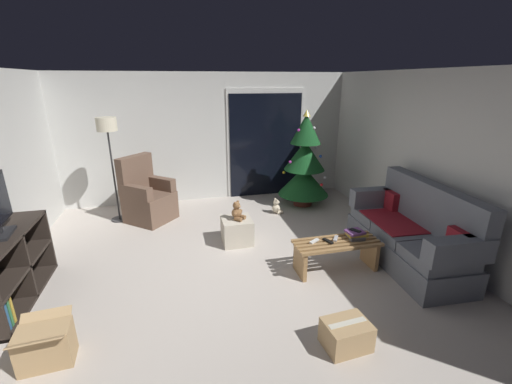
{
  "coord_description": "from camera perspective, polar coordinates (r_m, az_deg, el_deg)",
  "views": [
    {
      "loc": [
        -0.66,
        -3.61,
        2.35
      ],
      "look_at": [
        0.4,
        0.7,
        0.85
      ],
      "focal_mm": 23.32,
      "sensor_mm": 36.0,
      "label": 1
    }
  ],
  "objects": [
    {
      "name": "remote_white",
      "position": [
        4.31,
        9.96,
        -8.31
      ],
      "size": [
        0.16,
        0.12,
        0.02
      ],
      "primitive_type": "cube",
      "rotation": [
        0.0,
        0.0,
        5.26
      ],
      "color": "silver",
      "rests_on": "coffee_table"
    },
    {
      "name": "teddy_bear_chestnut",
      "position": [
        4.92,
        -3.25,
        -3.39
      ],
      "size": [
        0.21,
        0.21,
        0.29
      ],
      "color": "brown",
      "rests_on": "ottoman"
    },
    {
      "name": "coffee_table",
      "position": [
        4.44,
        13.61,
        -9.82
      ],
      "size": [
        1.1,
        0.4,
        0.41
      ],
      "color": "#9E7547",
      "rests_on": "ground"
    },
    {
      "name": "patio_door_frame",
      "position": [
        6.96,
        1.63,
        8.32
      ],
      "size": [
        1.6,
        0.02,
        2.2
      ],
      "primitive_type": "cube",
      "color": "silver",
      "rests_on": "ground"
    },
    {
      "name": "teddy_bear_cream_by_tree",
      "position": [
        6.16,
        3.54,
        -2.59
      ],
      "size": [
        0.2,
        0.2,
        0.29
      ],
      "color": "beige",
      "rests_on": "ground"
    },
    {
      "name": "wall_right",
      "position": [
        5.16,
        29.78,
        3.88
      ],
      "size": [
        0.12,
        6.0,
        2.5
      ],
      "primitive_type": "cube",
      "color": "silver",
      "rests_on": "ground"
    },
    {
      "name": "patio_door_glass",
      "position": [
        6.95,
        1.66,
        7.89
      ],
      "size": [
        1.5,
        0.02,
        2.1
      ],
      "primitive_type": "cube",
      "color": "black",
      "rests_on": "ground"
    },
    {
      "name": "remote_black",
      "position": [
        4.34,
        12.24,
        -8.21
      ],
      "size": [
        0.09,
        0.16,
        0.02
      ],
      "primitive_type": "cube",
      "rotation": [
        0.0,
        0.0,
        3.48
      ],
      "color": "black",
      "rests_on": "coffee_table"
    },
    {
      "name": "cell_phone",
      "position": [
        4.51,
        16.69,
        -6.33
      ],
      "size": [
        0.14,
        0.16,
        0.01
      ],
      "primitive_type": "cube",
      "rotation": [
        0.0,
        0.0,
        0.58
      ],
      "color": "black",
      "rests_on": "book_stack"
    },
    {
      "name": "cardboard_box_open_near_shelf",
      "position": [
        3.63,
        -32.38,
        -21.38
      ],
      "size": [
        0.44,
        0.47,
        0.4
      ],
      "color": "tan",
      "rests_on": "ground"
    },
    {
      "name": "ground_plane",
      "position": [
        4.36,
        -3.01,
        -13.99
      ],
      "size": [
        7.0,
        7.0,
        0.0
      ],
      "primitive_type": "plane",
      "color": "#BCB2A8"
    },
    {
      "name": "couch",
      "position": [
        4.93,
        25.07,
        -6.51
      ],
      "size": [
        0.89,
        1.98,
        1.08
      ],
      "color": "slate",
      "rests_on": "ground"
    },
    {
      "name": "ottoman",
      "position": [
        5.05,
        -3.29,
        -6.64
      ],
      "size": [
        0.44,
        0.44,
        0.38
      ],
      "primitive_type": "cube",
      "color": "beige",
      "rests_on": "ground"
    },
    {
      "name": "armchair",
      "position": [
        6.08,
        -18.16,
        -0.99
      ],
      "size": [
        0.97,
        0.97,
        1.13
      ],
      "color": "brown",
      "rests_on": "ground"
    },
    {
      "name": "christmas_tree",
      "position": [
        6.43,
        8.3,
        4.73
      ],
      "size": [
        0.98,
        0.98,
        1.84
      ],
      "color": "#4C1E19",
      "rests_on": "ground"
    },
    {
      "name": "cardboard_box_taped_mid_floor",
      "position": [
        3.42,
        15.23,
        -22.53
      ],
      "size": [
        0.43,
        0.34,
        0.26
      ],
      "color": "tan",
      "rests_on": "ground"
    },
    {
      "name": "floor_lamp",
      "position": [
        5.99,
        -24.06,
        8.98
      ],
      "size": [
        0.32,
        0.32,
        1.78
      ],
      "color": "#2D2D30",
      "rests_on": "ground"
    },
    {
      "name": "remote_silver",
      "position": [
        4.43,
        13.52,
        -7.77
      ],
      "size": [
        0.13,
        0.15,
        0.02
      ],
      "primitive_type": "cube",
      "rotation": [
        0.0,
        0.0,
        5.67
      ],
      "color": "#ADADB2",
      "rests_on": "coffee_table"
    },
    {
      "name": "media_shelf",
      "position": [
        4.54,
        -37.1,
        -11.12
      ],
      "size": [
        0.4,
        1.4,
        0.81
      ],
      "color": "black",
      "rests_on": "ground"
    },
    {
      "name": "book_stack",
      "position": [
        4.51,
        16.73,
        -7.01
      ],
      "size": [
        0.27,
        0.23,
        0.09
      ],
      "color": "#4C4C51",
      "rests_on": "coffee_table"
    },
    {
      "name": "wall_back",
      "position": [
        6.79,
        -8.15,
        9.17
      ],
      "size": [
        5.72,
        0.12,
        2.5
      ],
      "primitive_type": "cube",
      "color": "silver",
      "rests_on": "ground"
    }
  ]
}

